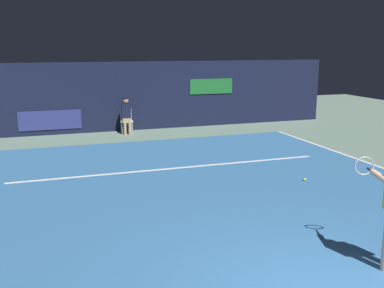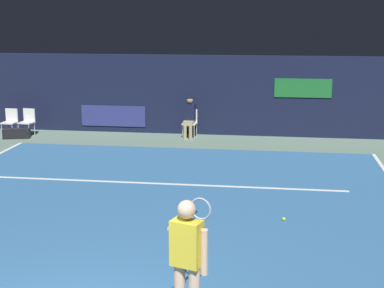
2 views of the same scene
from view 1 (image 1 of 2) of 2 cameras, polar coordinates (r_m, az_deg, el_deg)
The scene contains 6 objects.
ground_plane at distance 10.04m, azimuth 0.86°, elevation -6.08°, with size 32.74×32.74×0.00m, color slate.
court_surface at distance 10.04m, azimuth 0.86°, elevation -6.05°, with size 10.62×11.44×0.01m, color #336699.
line_service at distance 11.86m, azimuth -2.40°, elevation -3.11°, with size 8.29×0.10×0.01m, color white.
back_wall at distance 17.39m, azimuth -8.10°, elevation 6.02°, with size 16.66×0.33×2.60m.
line_judge_on_chair at distance 16.72m, azimuth -8.34°, elevation 3.65°, with size 0.47×0.55×1.32m.
tennis_ball at distance 11.10m, azimuth 14.14°, elevation -4.40°, with size 0.07×0.07×0.07m, color #CCE033.
Camera 1 is at (-3.21, -4.25, 3.17)m, focal length 41.94 mm.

